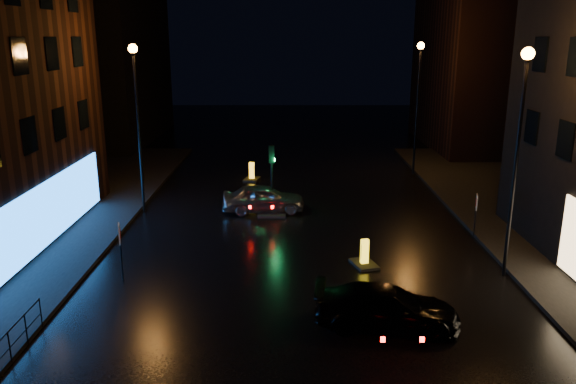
# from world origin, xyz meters

# --- Properties ---
(ground) EXTENTS (120.00, 120.00, 0.00)m
(ground) POSITION_xyz_m (0.00, 0.00, 0.00)
(ground) COLOR black
(ground) RESTS_ON ground
(building_far_left) EXTENTS (8.00, 16.00, 14.00)m
(building_far_left) POSITION_xyz_m (-16.00, 35.00, 7.00)
(building_far_left) COLOR black
(building_far_left) RESTS_ON ground
(building_far_right) EXTENTS (8.00, 14.00, 12.00)m
(building_far_right) POSITION_xyz_m (15.00, 32.00, 6.00)
(building_far_right) COLOR black
(building_far_right) RESTS_ON ground
(street_lamp_lfar) EXTENTS (0.44, 0.44, 8.37)m
(street_lamp_lfar) POSITION_xyz_m (-7.80, 14.00, 5.56)
(street_lamp_lfar) COLOR black
(street_lamp_lfar) RESTS_ON ground
(street_lamp_rnear) EXTENTS (0.44, 0.44, 8.37)m
(street_lamp_rnear) POSITION_xyz_m (7.80, 6.00, 5.56)
(street_lamp_rnear) COLOR black
(street_lamp_rnear) RESTS_ON ground
(street_lamp_rfar) EXTENTS (0.44, 0.44, 8.37)m
(street_lamp_rfar) POSITION_xyz_m (7.80, 22.00, 5.56)
(street_lamp_rfar) COLOR black
(street_lamp_rfar) RESTS_ON ground
(traffic_signal) EXTENTS (1.40, 2.40, 3.45)m
(traffic_signal) POSITION_xyz_m (-1.20, 14.00, 0.50)
(traffic_signal) COLOR black
(traffic_signal) RESTS_ON ground
(silver_hatchback) EXTENTS (4.29, 1.98, 1.42)m
(silver_hatchback) POSITION_xyz_m (-1.63, 13.93, 0.71)
(silver_hatchback) COLOR #A3A5AB
(silver_hatchback) RESTS_ON ground
(dark_sedan) EXTENTS (4.65, 2.39, 1.29)m
(dark_sedan) POSITION_xyz_m (2.69, 2.09, 0.65)
(dark_sedan) COLOR black
(dark_sedan) RESTS_ON ground
(bollard_near) EXTENTS (1.14, 1.42, 1.08)m
(bollard_near) POSITION_xyz_m (2.63, 6.91, 0.24)
(bollard_near) COLOR black
(bollard_near) RESTS_ON ground
(bollard_far) EXTENTS (1.09, 1.43, 1.13)m
(bollard_far) POSITION_xyz_m (-2.65, 20.50, 0.25)
(bollard_far) COLOR black
(bollard_far) RESTS_ON ground
(road_sign_left) EXTENTS (0.18, 0.52, 2.17)m
(road_sign_left) POSITION_xyz_m (-6.50, 5.55, 1.62)
(road_sign_left) COLOR black
(road_sign_left) RESTS_ON ground
(road_sign_right) EXTENTS (0.18, 0.49, 2.05)m
(road_sign_right) POSITION_xyz_m (7.90, 9.91, 1.54)
(road_sign_right) COLOR black
(road_sign_right) RESTS_ON ground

